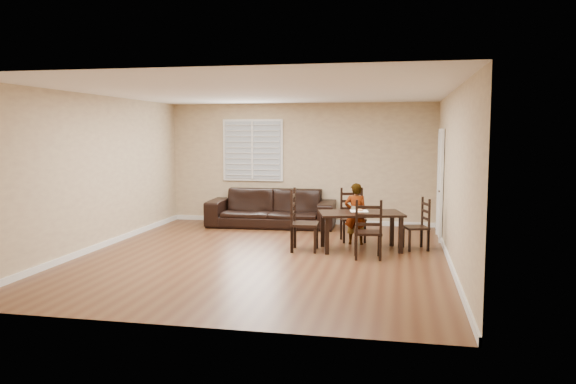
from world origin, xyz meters
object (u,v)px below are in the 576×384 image
object	(u,v)px
chair_near	(352,217)
chair_left	(297,223)
dining_table	(361,218)
chair_far	(368,233)
donut	(360,210)
chair_right	(422,226)
child	(356,214)
sofa	(272,208)

from	to	relation	value
chair_near	chair_left	world-z (taller)	chair_left
dining_table	chair_left	world-z (taller)	chair_left
dining_table	chair_far	distance (m)	0.78
chair_near	chair_far	bearing A→B (deg)	-90.31
chair_far	donut	size ratio (longest dim) A/B	10.13
chair_right	child	bearing A→B (deg)	-117.86
dining_table	chair_near	size ratio (longest dim) A/B	1.57
chair_near	sofa	xyz separation A→B (m)	(-1.86, 1.25, -0.05)
dining_table	sofa	world-z (taller)	sofa
chair_near	chair_far	world-z (taller)	chair_near
dining_table	donut	xyz separation A→B (m)	(-0.02, 0.16, 0.11)
chair_near	chair_right	distance (m)	1.42
chair_far	child	size ratio (longest dim) A/B	0.87
chair_near	child	xyz separation A→B (m)	(0.10, -0.39, 0.11)
chair_far	chair_left	xyz separation A→B (m)	(-1.25, 0.50, 0.05)
child	dining_table	bearing A→B (deg)	101.79
chair_left	dining_table	bearing A→B (deg)	-80.64
chair_far	chair_left	size ratio (longest dim) A/B	0.91
chair_far	sofa	bearing A→B (deg)	-58.11
chair_left	chair_right	size ratio (longest dim) A/B	1.19
chair_near	child	size ratio (longest dim) A/B	0.88
chair_far	chair_right	world-z (taller)	chair_far
child	chair_left	bearing A→B (deg)	35.72
dining_table	chair_near	world-z (taller)	chair_near
dining_table	chair_right	world-z (taller)	chair_right
donut	chair_near	bearing A→B (deg)	105.64
dining_table	child	world-z (taller)	child
chair_left	child	xyz separation A→B (m)	(0.95, 0.75, 0.07)
sofa	chair_near	bearing A→B (deg)	-36.03
chair_far	chair_near	bearing A→B (deg)	-82.47
sofa	chair_left	bearing A→B (deg)	-69.22
chair_left	sofa	bearing A→B (deg)	19.26
chair_left	sofa	world-z (taller)	chair_left
chair_far	child	world-z (taller)	child
chair_right	sofa	size ratio (longest dim) A/B	0.33
dining_table	chair_left	bearing A→B (deg)	178.74
dining_table	child	distance (m)	0.51
chair_left	chair_near	bearing A→B (deg)	-40.37
chair_left	sofa	size ratio (longest dim) A/B	0.39
chair_far	donut	distance (m)	0.96
donut	dining_table	bearing A→B (deg)	-81.99
dining_table	donut	world-z (taller)	donut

